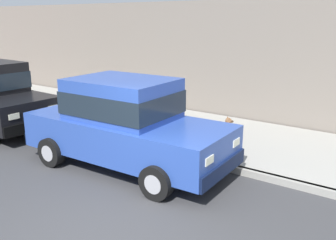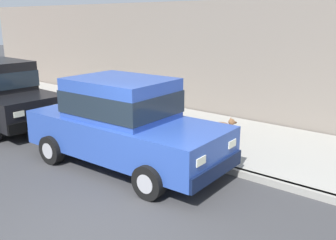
{
  "view_description": "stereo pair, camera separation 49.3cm",
  "coord_description": "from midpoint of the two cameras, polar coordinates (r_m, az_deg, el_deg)",
  "views": [
    {
      "loc": [
        -3.5,
        -3.57,
        3.13
      ],
      "look_at": [
        3.24,
        1.22,
        0.85
      ],
      "focal_mm": 39.71,
      "sensor_mm": 36.0,
      "label": 1
    },
    {
      "loc": [
        -3.2,
        -3.97,
        3.13
      ],
      "look_at": [
        3.24,
        1.22,
        0.85
      ],
      "focal_mm": 39.71,
      "sensor_mm": 36.0,
      "label": 2
    }
  ],
  "objects": [
    {
      "name": "ground_plane",
      "position": [
        5.93,
        -8.45,
        -16.6
      ],
      "size": [
        80.0,
        80.0,
        0.0
      ],
      "primitive_type": "plane",
      "color": "#38383A"
    },
    {
      "name": "curb",
      "position": [
        8.15,
        8.32,
        -6.8
      ],
      "size": [
        0.16,
        64.0,
        0.14
      ],
      "primitive_type": "cube",
      "color": "gray",
      "rests_on": "ground"
    },
    {
      "name": "sidewalk",
      "position": [
        9.66,
        13.8,
        -3.52
      ],
      "size": [
        3.6,
        64.0,
        0.14
      ],
      "primitive_type": "cube",
      "color": "#99968E",
      "rests_on": "ground"
    },
    {
      "name": "car_blue_sedan",
      "position": [
        7.95,
        -5.04,
        -0.32
      ],
      "size": [
        2.14,
        4.65,
        1.92
      ],
      "color": "#28479E",
      "rests_on": "ground"
    },
    {
      "name": "dog_brown",
      "position": [
        9.81,
        9.89,
        -0.82
      ],
      "size": [
        0.59,
        0.55,
        0.49
      ],
      "color": "brown",
      "rests_on": "sidewalk"
    },
    {
      "name": "fire_hydrant",
      "position": [
        10.88,
        -9.31,
        1.08
      ],
      "size": [
        0.34,
        0.24,
        0.72
      ],
      "color": "gold",
      "rests_on": "sidewalk"
    },
    {
      "name": "building_facade",
      "position": [
        13.88,
        -2.04,
        10.01
      ],
      "size": [
        0.5,
        20.0,
        3.65
      ],
      "primitive_type": "cube",
      "color": "slate",
      "rests_on": "ground"
    }
  ]
}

